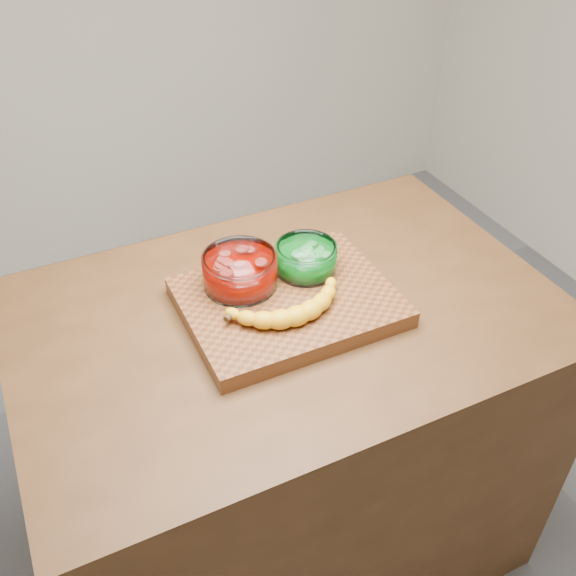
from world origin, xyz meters
name	(u,v)px	position (x,y,z in m)	size (l,w,h in m)	color
ground	(288,531)	(0.00, 0.00, 0.00)	(3.50, 3.50, 0.00)	#5E5E63
counter	(288,438)	(0.00, 0.00, 0.45)	(1.20, 0.80, 0.90)	#4D2E17
cutting_board	(288,302)	(0.00, 0.00, 0.92)	(0.45, 0.35, 0.04)	brown
bowl_red	(240,271)	(-0.08, 0.08, 0.98)	(0.16, 0.16, 0.08)	white
bowl_green	(306,258)	(0.08, 0.07, 0.97)	(0.14, 0.14, 0.06)	white
banana	(290,307)	(-0.02, -0.06, 0.96)	(0.30, 0.13, 0.04)	#ECA915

